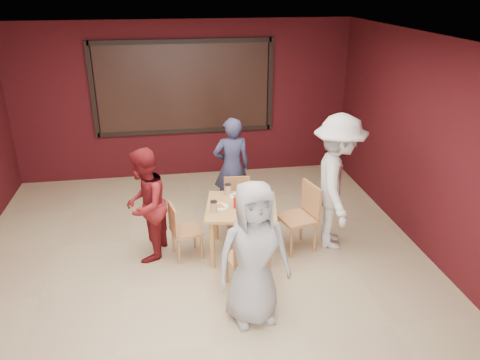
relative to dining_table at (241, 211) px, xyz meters
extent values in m
plane|color=tan|center=(-0.56, -0.57, -0.63)|extent=(7.00, 7.00, 0.00)
cube|color=black|center=(-0.56, 2.88, 1.02)|extent=(3.00, 0.02, 1.50)
cube|color=tan|center=(0.00, 0.00, 0.06)|extent=(1.04, 1.04, 0.04)
cylinder|color=tan|center=(-0.29, 0.42, -0.29)|extent=(0.07, 0.07, 0.67)
cylinder|color=tan|center=(0.42, 0.29, -0.29)|extent=(0.07, 0.07, 0.67)
cylinder|color=tan|center=(-0.42, -0.29, -0.29)|extent=(0.07, 0.07, 0.67)
cylinder|color=tan|center=(0.29, -0.42, -0.29)|extent=(0.07, 0.07, 0.67)
cylinder|color=white|center=(0.00, -0.28, 0.09)|extent=(0.23, 0.23, 0.01)
cone|color=#CC9348|center=(0.00, -0.28, 0.10)|extent=(0.21, 0.21, 0.02)
cylinder|color=beige|center=(0.12, -0.37, 0.15)|extent=(0.09, 0.09, 0.14)
cylinder|color=black|center=(0.12, -0.37, 0.23)|extent=(0.09, 0.09, 0.01)
cylinder|color=white|center=(0.00, 0.28, 0.09)|extent=(0.23, 0.23, 0.01)
cone|color=#CC9348|center=(0.00, 0.28, 0.10)|extent=(0.21, 0.21, 0.02)
cylinder|color=beige|center=(-0.12, 0.37, 0.15)|extent=(0.09, 0.09, 0.14)
cylinder|color=black|center=(-0.12, 0.37, 0.23)|extent=(0.09, 0.09, 0.01)
cylinder|color=white|center=(-0.28, 0.00, 0.09)|extent=(0.23, 0.23, 0.01)
cone|color=#CC9348|center=(-0.28, 0.00, 0.10)|extent=(0.21, 0.21, 0.02)
cylinder|color=beige|center=(-0.37, -0.12, 0.15)|extent=(0.09, 0.09, 0.14)
cylinder|color=black|center=(-0.37, -0.12, 0.23)|extent=(0.09, 0.09, 0.01)
cylinder|color=white|center=(0.28, 0.00, 0.09)|extent=(0.23, 0.23, 0.01)
cone|color=#CC9348|center=(0.28, 0.00, 0.10)|extent=(0.21, 0.21, 0.02)
cylinder|color=beige|center=(0.37, 0.12, 0.15)|extent=(0.09, 0.09, 0.14)
cylinder|color=black|center=(0.37, 0.12, 0.23)|extent=(0.09, 0.09, 0.01)
cylinder|color=beige|center=(0.08, -0.03, 0.13)|extent=(0.06, 0.06, 0.10)
cylinder|color=beige|center=(0.02, -0.07, 0.12)|extent=(0.05, 0.05, 0.08)
cylinder|color=#AA0C0D|center=(-0.08, -0.05, 0.15)|extent=(0.07, 0.07, 0.15)
cube|color=black|center=(0.03, 0.01, 0.13)|extent=(0.12, 0.07, 0.10)
cube|color=tan|center=(-0.09, -0.77, -0.22)|extent=(0.47, 0.47, 0.04)
cylinder|color=tan|center=(0.04, -0.58, -0.43)|extent=(0.03, 0.03, 0.39)
cylinder|color=tan|center=(-0.28, -0.64, -0.43)|extent=(0.03, 0.03, 0.39)
cylinder|color=tan|center=(0.10, -0.89, -0.43)|extent=(0.03, 0.03, 0.39)
cylinder|color=tan|center=(-0.22, -0.96, -0.43)|extent=(0.03, 0.03, 0.39)
cube|color=tan|center=(-0.05, -0.95, 0.01)|extent=(0.40, 0.11, 0.38)
cube|color=tan|center=(0.06, 0.62, -0.24)|extent=(0.40, 0.40, 0.04)
cylinder|color=tan|center=(-0.11, 0.48, -0.44)|extent=(0.03, 0.03, 0.37)
cylinder|color=tan|center=(0.20, 0.46, -0.44)|extent=(0.03, 0.03, 0.37)
cylinder|color=tan|center=(-0.09, 0.78, -0.44)|extent=(0.03, 0.03, 0.37)
cylinder|color=tan|center=(0.22, 0.76, -0.44)|extent=(0.03, 0.03, 0.37)
cube|color=tan|center=(0.07, 0.79, -0.02)|extent=(0.38, 0.06, 0.36)
cube|color=tan|center=(-0.72, 0.04, -0.24)|extent=(0.45, 0.45, 0.04)
cylinder|color=tan|center=(-0.54, -0.08, -0.44)|extent=(0.03, 0.03, 0.36)
cylinder|color=tan|center=(-0.61, 0.22, -0.44)|extent=(0.03, 0.03, 0.36)
cylinder|color=tan|center=(-0.84, -0.15, -0.44)|extent=(0.03, 0.03, 0.36)
cylinder|color=tan|center=(-0.90, 0.15, -0.44)|extent=(0.03, 0.03, 0.36)
cube|color=tan|center=(-0.89, 0.00, -0.03)|extent=(0.11, 0.37, 0.36)
cube|color=tan|center=(0.76, -0.01, -0.17)|extent=(0.54, 0.54, 0.04)
cylinder|color=tan|center=(0.54, 0.12, -0.41)|extent=(0.04, 0.04, 0.44)
cylinder|color=tan|center=(0.63, -0.23, -0.41)|extent=(0.04, 0.04, 0.44)
cylinder|color=tan|center=(0.89, 0.21, -0.41)|extent=(0.04, 0.04, 0.44)
cylinder|color=tan|center=(0.98, -0.14, -0.41)|extent=(0.04, 0.04, 0.44)
cube|color=tan|center=(0.96, 0.04, 0.09)|extent=(0.15, 0.44, 0.43)
imported|color=#9C9C9C|center=(-0.09, -1.32, 0.18)|extent=(0.85, 0.62, 1.61)
imported|color=#33365A|center=(0.05, 1.19, 0.15)|extent=(0.58, 0.39, 1.55)
imported|color=maroon|center=(-1.23, 0.12, 0.13)|extent=(0.74, 0.86, 1.51)
imported|color=silver|center=(1.29, 0.03, 0.30)|extent=(0.97, 1.34, 1.86)
camera|label=1|loc=(-0.88, -5.36, 2.79)|focal=35.00mm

